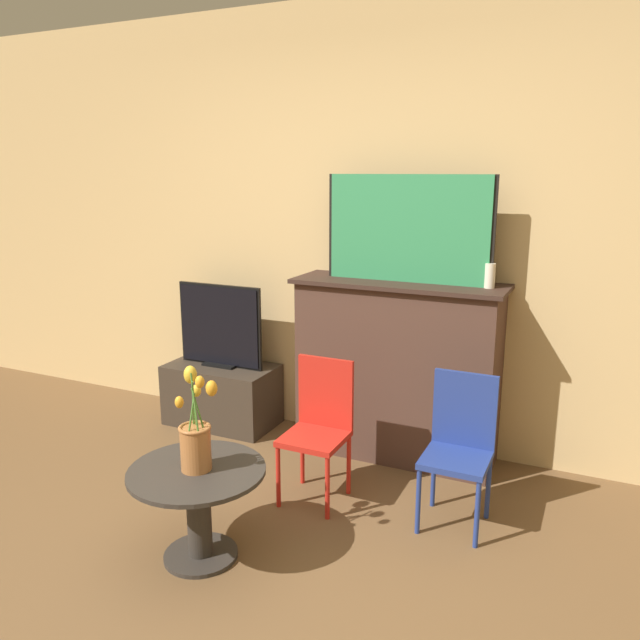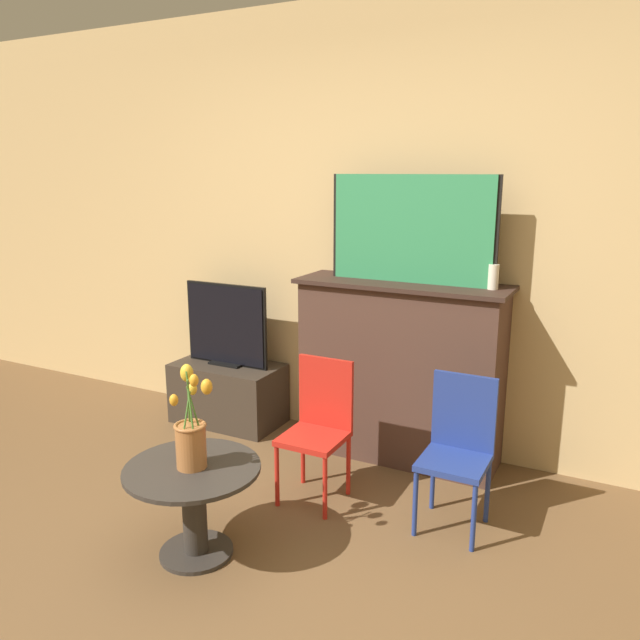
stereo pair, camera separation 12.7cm
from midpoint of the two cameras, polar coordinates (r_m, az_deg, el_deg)
name	(u,v)px [view 2 (the right image)]	position (r m, az deg, el deg)	size (l,w,h in m)	color
wall_back	(381,231)	(3.88, 6.57, 8.13)	(8.00, 0.06, 2.70)	tan
fireplace_mantel	(400,369)	(3.77, 8.31, -4.46)	(1.24, 0.42, 1.08)	#4C3328
painting	(411,229)	(3.59, 9.37, 8.19)	(0.97, 0.03, 0.61)	black
mantel_candle	(493,277)	(3.50, 16.58, 3.80)	(0.06, 0.06, 0.14)	silver
tv_stand	(228,393)	(4.38, -7.56, -6.64)	(0.74, 0.42, 0.42)	#382D23
tv_monitor	(226,326)	(4.24, -7.72, -0.53)	(0.62, 0.12, 0.56)	black
chair_red	(319,422)	(3.32, 1.00, -9.29)	(0.31, 0.31, 0.75)	red
chair_blue	(458,444)	(3.16, 13.67, -10.96)	(0.31, 0.31, 0.75)	navy
side_table	(194,497)	(2.94, -10.22, -15.63)	(0.61, 0.61, 0.43)	#332D28
vase_tulips	(191,435)	(2.81, -10.42, -10.29)	(0.19, 0.21, 0.46)	#AD6B38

